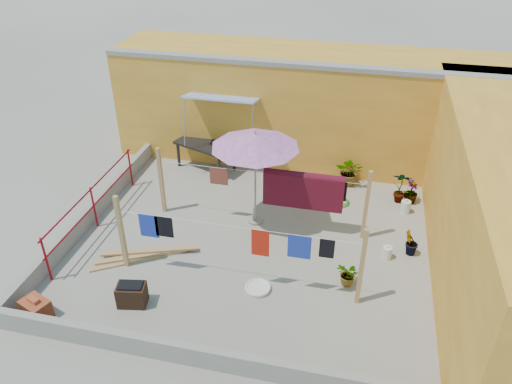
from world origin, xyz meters
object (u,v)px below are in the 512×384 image
water_jug_b (405,207)px  plant_back_a (350,171)px  white_basin (258,288)px  water_jug_a (387,253)px  brick_stack (36,309)px  green_hose (340,202)px  outdoor_table (205,146)px  patio_umbrella (255,141)px  brazier (132,294)px

water_jug_b → plant_back_a: size_ratio=0.47×
white_basin → water_jug_a: bearing=32.6°
brick_stack → green_hose: bearing=45.0°
water_jug_b → outdoor_table: bearing=169.1°
plant_back_a → green_hose: bearing=-97.7°
patio_umbrella → outdoor_table: size_ratio=1.38×
water_jug_a → plant_back_a: 3.25m
brazier → white_basin: bearing=22.1°
outdoor_table → brazier: size_ratio=3.09×
patio_umbrella → brazier: (-1.74, -3.32, -1.97)m
water_jug_b → plant_back_a: 1.87m
outdoor_table → white_basin: bearing=-60.9°
water_jug_b → plant_back_a: plant_back_a is taller
outdoor_table → plant_back_a: 4.16m
water_jug_a → white_basin: bearing=-147.4°
outdoor_table → brazier: (0.28, -5.66, -0.48)m
brazier → white_basin: size_ratio=1.14×
white_basin → water_jug_a: 3.07m
water_jug_a → water_jug_b: water_jug_b is taller
white_basin → green_hose: (1.39, 3.70, -0.02)m
water_jug_a → plant_back_a: plant_back_a is taller
brick_stack → green_hose: (5.38, 5.39, -0.17)m
brazier → plant_back_a: bearing=55.7°
brick_stack → water_jug_b: 8.81m
brick_stack → water_jug_a: size_ratio=1.89×
brazier → green_hose: size_ratio=1.25×
patio_umbrella → brick_stack: 5.66m
outdoor_table → green_hose: outdoor_table is taller
patio_umbrella → brazier: patio_umbrella is taller
patio_umbrella → brick_stack: patio_umbrella is taller
green_hose → plant_back_a: (0.14, 1.01, 0.38)m
brazier → water_jug_b: (5.37, 4.58, -0.08)m
brick_stack → white_basin: brick_stack is taller
green_hose → outdoor_table: bearing=165.9°
outdoor_table → water_jug_b: (5.65, -1.09, -0.56)m
green_hose → plant_back_a: size_ratio=0.60×
plant_back_a → white_basin: bearing=-107.9°
water_jug_b → patio_umbrella: bearing=-160.9°
brazier → water_jug_a: 5.57m
patio_umbrella → water_jug_b: patio_umbrella is taller
brazier → water_jug_b: bearing=40.5°
patio_umbrella → brick_stack: bearing=-129.9°
outdoor_table → plant_back_a: size_ratio=2.33×
brick_stack → green_hose: size_ratio=1.29×
white_basin → water_jug_a: size_ratio=1.60×
green_hose → brazier: bearing=-128.7°
patio_umbrella → plant_back_a: size_ratio=3.20×
patio_umbrella → brick_stack: (-3.40, -4.06, -2.01)m
white_basin → plant_back_a: 4.96m
patio_umbrella → brazier: size_ratio=4.25×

